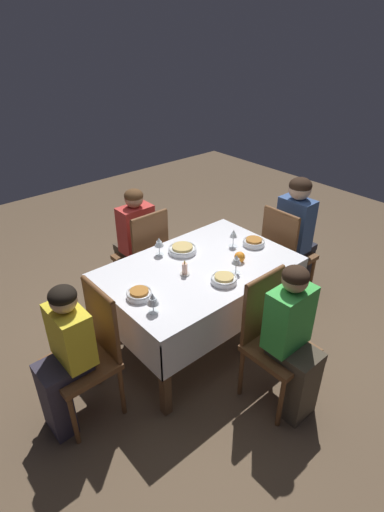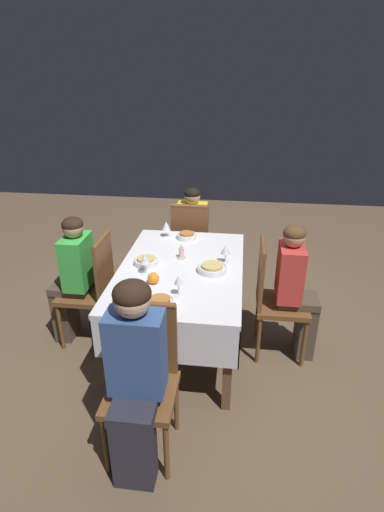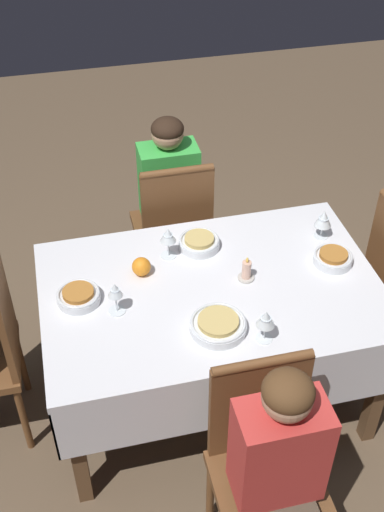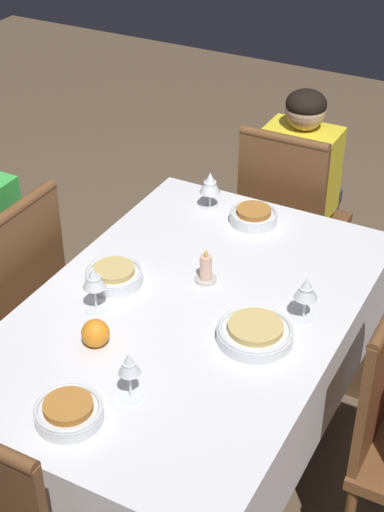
{
  "view_description": "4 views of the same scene",
  "coord_description": "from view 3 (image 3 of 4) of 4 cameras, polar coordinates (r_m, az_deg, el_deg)",
  "views": [
    {
      "loc": [
        -1.71,
        -1.89,
        2.31
      ],
      "look_at": [
        -0.01,
        0.07,
        0.78
      ],
      "focal_mm": 28.0,
      "sensor_mm": 36.0,
      "label": 1
    },
    {
      "loc": [
        2.69,
        0.42,
        2.11
      ],
      "look_at": [
        -0.07,
        0.08,
        0.79
      ],
      "focal_mm": 28.0,
      "sensor_mm": 36.0,
      "label": 2
    },
    {
      "loc": [
        0.55,
        1.92,
        2.57
      ],
      "look_at": [
        0.08,
        -0.02,
        0.9
      ],
      "focal_mm": 45.0,
      "sensor_mm": 36.0,
      "label": 3
    },
    {
      "loc": [
        1.68,
        0.91,
        2.2
      ],
      "look_at": [
        -0.07,
        -0.02,
        0.87
      ],
      "focal_mm": 55.0,
      "sensor_mm": 36.0,
      "label": 4
    }
  ],
  "objects": [
    {
      "name": "ground_plane",
      "position": [
        3.26,
        1.5,
        -12.14
      ],
      "size": [
        8.0,
        8.0,
        0.0
      ],
      "primitive_type": "plane",
      "color": "brown"
    },
    {
      "name": "dining_table",
      "position": [
        2.79,
        1.71,
        -4.23
      ],
      "size": [
        1.44,
        0.94,
        0.72
      ],
      "color": "silver",
      "rests_on": "ground_plane"
    },
    {
      "name": "chair_north",
      "position": [
        2.45,
        6.47,
        -17.56
      ],
      "size": [
        0.39,
        0.4,
        0.94
      ],
      "rotation": [
        0.0,
        0.0,
        3.14
      ],
      "color": "brown",
      "rests_on": "ground_plane"
    },
    {
      "name": "chair_south",
      "position": [
        3.39,
        -1.63,
        2.67
      ],
      "size": [
        0.39,
        0.4,
        0.94
      ],
      "color": "brown",
      "rests_on": "ground_plane"
    },
    {
      "name": "person_child_red",
      "position": [
        2.3,
        7.97,
        -19.67
      ],
      "size": [
        0.3,
        0.33,
        1.1
      ],
      "rotation": [
        0.0,
        0.0,
        3.14
      ],
      "color": "#4C4233",
      "rests_on": "ground_plane"
    },
    {
      "name": "person_child_green",
      "position": [
        3.47,
        -2.22,
        5.32
      ],
      "size": [
        0.3,
        0.33,
        1.09
      ],
      "color": "#4C4233",
      "rests_on": "ground_plane"
    },
    {
      "name": "bowl_east",
      "position": [
        2.69,
        -10.05,
        -3.51
      ],
      "size": [
        0.18,
        0.18,
        0.06
      ],
      "color": "silver",
      "rests_on": "dining_table"
    },
    {
      "name": "wine_glass_east",
      "position": [
        2.56,
        -6.84,
        -3.17
      ],
      "size": [
        0.07,
        0.07,
        0.15
      ],
      "color": "white",
      "rests_on": "dining_table"
    },
    {
      "name": "bowl_north",
      "position": [
        2.53,
        2.34,
        -6.12
      ],
      "size": [
        0.23,
        0.23,
        0.06
      ],
      "color": "silver",
      "rests_on": "dining_table"
    },
    {
      "name": "wine_glass_north",
      "position": [
        2.45,
        6.58,
        -5.63
      ],
      "size": [
        0.07,
        0.07,
        0.15
      ],
      "color": "white",
      "rests_on": "dining_table"
    },
    {
      "name": "bowl_south",
      "position": [
        2.91,
        0.65,
        1.23
      ],
      "size": [
        0.19,
        0.19,
        0.06
      ],
      "color": "silver",
      "rests_on": "dining_table"
    },
    {
      "name": "wine_glass_south",
      "position": [
        2.81,
        -2.15,
        1.76
      ],
      "size": [
        0.07,
        0.07,
        0.15
      ],
      "color": "white",
      "rests_on": "dining_table"
    },
    {
      "name": "bowl_west",
      "position": [
        2.89,
        12.43,
        -0.15
      ],
      "size": [
        0.17,
        0.17,
        0.06
      ],
      "color": "silver",
      "rests_on": "dining_table"
    },
    {
      "name": "wine_glass_west",
      "position": [
        2.99,
        11.61,
        3.22
      ],
      "size": [
        0.08,
        0.08,
        0.15
      ],
      "color": "white",
      "rests_on": "dining_table"
    },
    {
      "name": "candle_centerpiece",
      "position": [
        2.75,
        4.85,
        -1.4
      ],
      "size": [
        0.07,
        0.07,
        0.12
      ],
      "color": "beige",
      "rests_on": "dining_table"
    },
    {
      "name": "orange_fruit",
      "position": [
        2.77,
        -4.52,
        -0.95
      ],
      "size": [
        0.08,
        0.08,
        0.08
      ],
      "primitive_type": "sphere",
      "color": "orange",
      "rests_on": "dining_table"
    }
  ]
}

